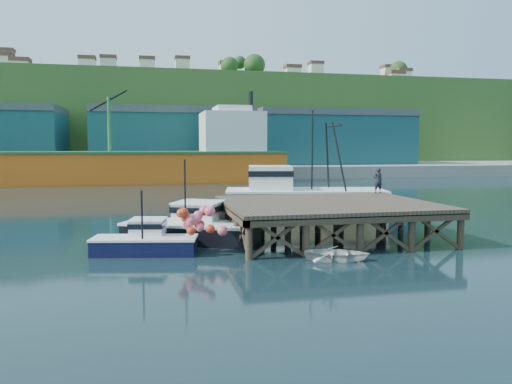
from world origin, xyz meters
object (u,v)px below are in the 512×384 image
object	(u,v)px
boat_navy	(146,240)
boat_black	(193,226)
dockworker	(378,180)
trawler	(302,195)
dinghy	(337,254)

from	to	relation	value
boat_navy	boat_black	bearing A→B (deg)	56.95
boat_navy	dockworker	xyz separation A→B (m)	(15.93, 6.54, 2.36)
trawler	dinghy	distance (m)	15.04
boat_navy	dinghy	size ratio (longest dim) A/B	1.79
boat_navy	trawler	xyz separation A→B (m)	(11.80, 11.03, 1.02)
boat_navy	boat_black	xyz separation A→B (m)	(2.65, 2.72, 0.21)
boat_black	trawler	bearing A→B (deg)	68.98
boat_navy	boat_black	distance (m)	3.80
boat_black	dockworker	size ratio (longest dim) A/B	4.51
dockworker	dinghy	bearing A→B (deg)	57.90
dockworker	boat_navy	bearing A→B (deg)	24.94
boat_navy	trawler	bearing A→B (deg)	54.33
dinghy	dockworker	distance (m)	12.70
boat_navy	dockworker	bearing A→B (deg)	33.59
boat_navy	trawler	world-z (taller)	trawler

